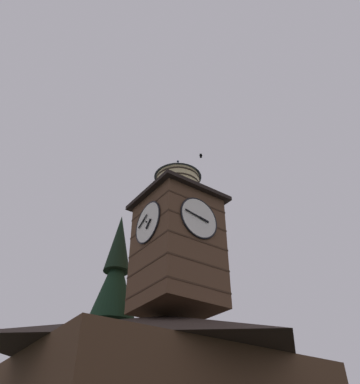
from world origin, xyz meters
name	(u,v)px	position (x,y,z in m)	size (l,w,h in m)	color
clock_tower	(177,236)	(-1.17, 0.33, 12.28)	(4.77, 4.77, 10.23)	brown
pine_tree_behind	(108,355)	(0.48, -4.00, 6.20)	(5.15, 5.15, 15.19)	#473323
moon	(98,374)	(-17.46, -44.56, 12.31)	(2.39, 2.39, 2.39)	silver
flying_bird_high	(201,156)	(-3.96, -0.59, 20.48)	(0.45, 0.48, 0.14)	black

